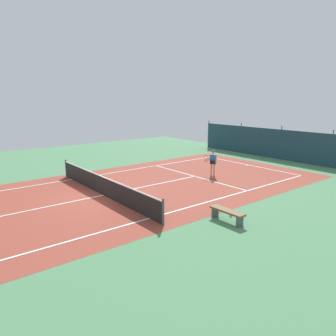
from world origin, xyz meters
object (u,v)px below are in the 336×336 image
courtside_bench (227,213)px  water_bottle (231,213)px  tennis_net (103,186)px  parked_car (308,148)px  tennis_ball_near_player (147,167)px  tennis_player (213,161)px

courtside_bench → water_bottle: 0.75m
tennis_net → water_bottle: size_ratio=42.17×
tennis_net → parked_car: (1.09, 18.31, 0.33)m
courtside_bench → parked_car: bearing=108.0°
tennis_ball_near_player → tennis_player: bearing=22.1°
tennis_ball_near_player → water_bottle: 10.39m
tennis_player → water_bottle: size_ratio=6.83×
tennis_ball_near_player → courtside_bench: (10.38, -3.30, 0.34)m
tennis_net → tennis_player: bearing=85.8°
tennis_net → courtside_bench: size_ratio=6.33×
tennis_net → parked_car: parked_car is taller
tennis_net → tennis_player: 7.48m
tennis_player → courtside_bench: bearing=127.1°
tennis_ball_near_player → water_bottle: size_ratio=0.28×
tennis_player → tennis_ball_near_player: tennis_player is taller
tennis_player → parked_car: bearing=-103.8°
tennis_player → water_bottle: (5.42, -4.55, -0.84)m
tennis_ball_near_player → courtside_bench: 10.90m
water_bottle → tennis_net: bearing=-154.1°
tennis_ball_near_player → courtside_bench: size_ratio=0.04×
tennis_ball_near_player → tennis_net: bearing=-53.8°
tennis_ball_near_player → water_bottle: bearing=-14.9°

